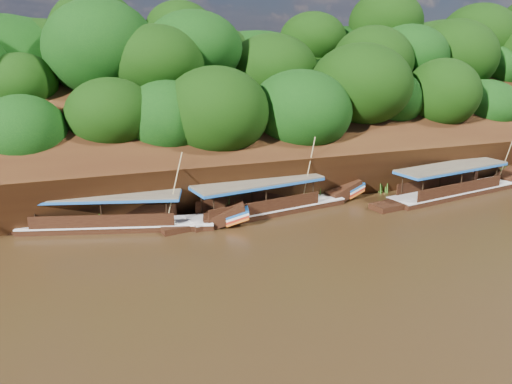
% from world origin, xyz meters
% --- Properties ---
extents(ground, '(160.00, 160.00, 0.00)m').
position_xyz_m(ground, '(0.00, 0.00, 0.00)').
color(ground, black).
rests_on(ground, ground).
extents(riverbank, '(120.00, 30.06, 19.40)m').
position_xyz_m(riverbank, '(-0.01, 22.73, 1.89)').
color(riverbank, black).
rests_on(riverbank, ground).
extents(boat_0, '(15.13, 4.37, 6.95)m').
position_xyz_m(boat_0, '(13.79, 7.37, 0.55)').
color(boat_0, black).
rests_on(boat_0, ground).
extents(boat_1, '(14.21, 4.26, 5.72)m').
position_xyz_m(boat_1, '(-1.82, 8.37, 0.55)').
color(boat_1, black).
rests_on(boat_1, ground).
extents(boat_2, '(14.52, 5.76, 5.32)m').
position_xyz_m(boat_2, '(-12.00, 8.58, 0.52)').
color(boat_2, black).
rests_on(boat_2, ground).
extents(reeds, '(49.39, 2.61, 2.26)m').
position_xyz_m(reeds, '(-2.90, 9.63, 0.90)').
color(reeds, '#2B5816').
rests_on(reeds, ground).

